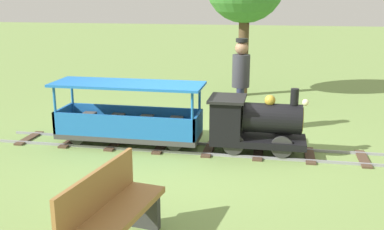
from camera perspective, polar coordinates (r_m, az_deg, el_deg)
name	(u,v)px	position (r m, az deg, el deg)	size (l,w,h in m)	color
ground_plane	(184,149)	(7.13, -1.00, -4.23)	(60.00, 60.00, 0.00)	#75934C
track	(185,148)	(7.12, -0.89, -4.11)	(0.71, 6.05, 0.04)	gray
locomotive	(253,122)	(6.86, 7.61, -0.91)	(0.67, 1.45, 0.98)	black
passenger_car	(129,120)	(7.23, -7.90, -0.59)	(0.77, 2.35, 0.97)	#3F3F3F
conductor_person	(241,78)	(7.82, 6.11, 4.63)	(0.30, 0.30, 1.62)	#282D47
park_bench	(112,214)	(4.26, -10.01, -12.08)	(1.35, 0.59, 0.82)	olive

